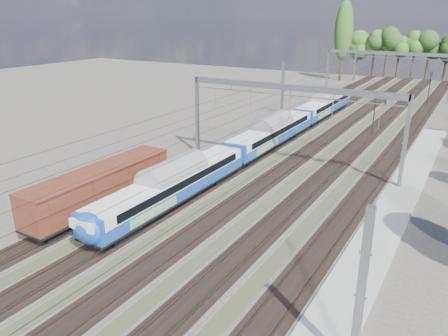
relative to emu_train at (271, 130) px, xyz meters
The scene contains 11 objects.
ground 35.94m from the emu_train, 82.79° to the right, with size 220.00×220.00×0.00m, color #47423A.
track_bed 10.71m from the emu_train, 64.49° to the left, with size 21.00×130.00×0.34m.
platform 22.80m from the emu_train, 43.35° to the right, with size 3.00×70.00×0.30m, color gray.
catenary 18.22m from the emu_train, 74.23° to the left, with size 25.65×130.00×9.00m.
tree_belt 58.55m from the emu_train, 79.83° to the left, with size 40.18×98.31×11.95m.
poplar 63.92m from the emu_train, 99.10° to the left, with size 4.40×4.40×19.04m.
emu_train is the anchor object (origin of this frame).
freight_boxcar 24.01m from the emu_train, 100.81° to the right, with size 2.95×14.26×3.68m.
worker 35.71m from the emu_train, 79.37° to the left, with size 0.69×0.45×1.90m, color black.
signal_near 15.83m from the emu_train, 54.00° to the left, with size 0.40×0.36×5.88m.
signal_far 41.78m from the emu_train, 71.95° to the left, with size 0.43×0.39×6.16m.
Camera 1 is at (16.83, -11.61, 15.72)m, focal length 35.00 mm.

